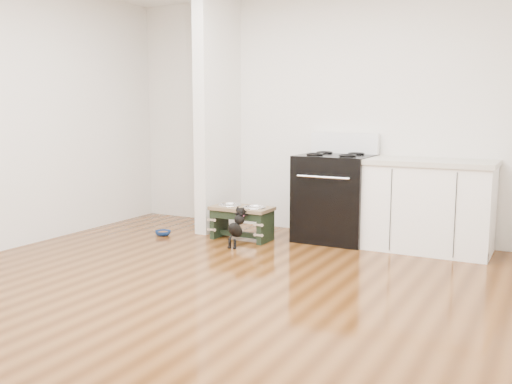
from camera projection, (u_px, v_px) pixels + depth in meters
The scene contains 8 objects.
ground at pixel (204, 292), 4.40m from camera, with size 5.00×5.00×0.00m, color #45240C.
room_shell at pixel (202, 79), 4.16m from camera, with size 5.00×5.00×5.00m.
partition_wall at pixel (218, 114), 6.58m from camera, with size 0.15×0.80×2.70m, color silver.
oven_range at pixel (335, 196), 6.09m from camera, with size 0.76×0.69×1.14m.
cabinet_run at pixel (429, 206), 5.65m from camera, with size 1.24×0.64×0.91m.
dog_feeder at pixel (242, 216), 6.15m from camera, with size 0.66×0.35×0.37m.
puppy at pixel (237, 226), 5.83m from camera, with size 0.12×0.34×0.40m.
floor_bowl at pixel (163, 233), 6.36m from camera, with size 0.22×0.22×0.06m.
Camera 1 is at (2.36, -3.54, 1.40)m, focal length 40.00 mm.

